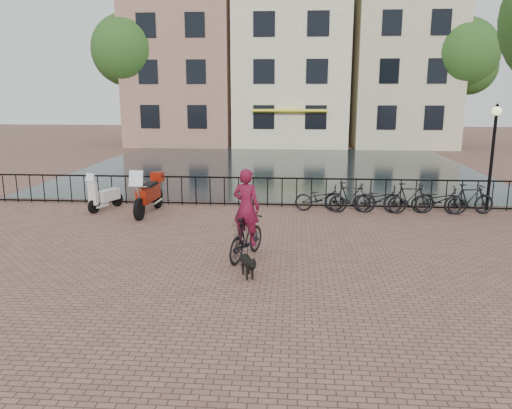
# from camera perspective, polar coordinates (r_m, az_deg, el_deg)

# --- Properties ---
(ground) EXTENTS (100.00, 100.00, 0.00)m
(ground) POSITION_cam_1_polar(r_m,az_deg,el_deg) (9.67, -1.44, -10.92)
(ground) COLOR brown
(ground) RESTS_ON ground
(canal_water) EXTENTS (20.00, 20.00, 0.00)m
(canal_water) POSITION_cam_1_polar(r_m,az_deg,el_deg) (26.41, 2.47, 4.31)
(canal_water) COLOR black
(canal_water) RESTS_ON ground
(railing) EXTENTS (20.00, 0.05, 1.02)m
(railing) POSITION_cam_1_polar(r_m,az_deg,el_deg) (17.17, 1.33, 1.42)
(railing) COLOR black
(railing) RESTS_ON ground
(canal_house_left) EXTENTS (7.50, 9.00, 12.80)m
(canal_house_left) POSITION_cam_1_polar(r_m,az_deg,el_deg) (39.79, -8.02, 16.28)
(canal_house_left) COLOR #8E6152
(canal_house_left) RESTS_ON ground
(canal_house_mid) EXTENTS (8.00, 9.50, 11.80)m
(canal_house_mid) POSITION_cam_1_polar(r_m,az_deg,el_deg) (38.86, 4.05, 15.72)
(canal_house_mid) COLOR #C3B793
(canal_house_mid) RESTS_ON ground
(canal_house_right) EXTENTS (7.00, 9.00, 13.30)m
(canal_house_right) POSITION_cam_1_polar(r_m,az_deg,el_deg) (39.63, 16.21, 16.29)
(canal_house_right) COLOR tan
(canal_house_right) RESTS_ON ground
(tree_far_left) EXTENTS (5.04, 5.04, 9.27)m
(tree_far_left) POSITION_cam_1_polar(r_m,az_deg,el_deg) (37.85, -14.47, 16.70)
(tree_far_left) COLOR black
(tree_far_left) RESTS_ON ground
(tree_far_right) EXTENTS (4.76, 4.76, 8.76)m
(tree_far_right) POSITION_cam_1_polar(r_m,az_deg,el_deg) (37.56, 22.54, 15.61)
(tree_far_right) COLOR black
(tree_far_right) RESTS_ON ground
(lamp_post) EXTENTS (0.30, 0.30, 3.45)m
(lamp_post) POSITION_cam_1_polar(r_m,az_deg,el_deg) (17.62, 25.52, 6.64)
(lamp_post) COLOR black
(lamp_post) RESTS_ON ground
(cyclist) EXTENTS (1.12, 1.91, 2.52)m
(cyclist) POSITION_cam_1_polar(r_m,az_deg,el_deg) (11.70, -1.11, -1.72)
(cyclist) COLOR black
(cyclist) RESTS_ON ground
(dog) EXTENTS (0.51, 0.83, 0.53)m
(dog) POSITION_cam_1_polar(r_m,az_deg,el_deg) (10.73, -0.96, -6.94)
(dog) COLOR black
(dog) RESTS_ON ground
(motorcycle) EXTENTS (0.68, 2.27, 1.60)m
(motorcycle) POSITION_cam_1_polar(r_m,az_deg,el_deg) (16.46, -12.21, 1.68)
(motorcycle) COLOR maroon
(motorcycle) RESTS_ON ground
(scooter) EXTENTS (0.90, 1.52, 1.36)m
(scooter) POSITION_cam_1_polar(r_m,az_deg,el_deg) (17.42, -16.87, 1.62)
(scooter) COLOR beige
(scooter) RESTS_ON ground
(parked_bike_0) EXTENTS (1.79, 0.85, 0.90)m
(parked_bike_0) POSITION_cam_1_polar(r_m,az_deg,el_deg) (16.59, 7.43, 0.72)
(parked_bike_0) COLOR black
(parked_bike_0) RESTS_ON ground
(parked_bike_1) EXTENTS (1.71, 0.65, 1.00)m
(parked_bike_1) POSITION_cam_1_polar(r_m,az_deg,el_deg) (16.66, 10.70, 0.82)
(parked_bike_1) COLOR black
(parked_bike_1) RESTS_ON ground
(parked_bike_2) EXTENTS (1.79, 0.86, 0.90)m
(parked_bike_2) POSITION_cam_1_polar(r_m,az_deg,el_deg) (16.79, 13.91, 0.60)
(parked_bike_2) COLOR black
(parked_bike_2) RESTS_ON ground
(parked_bike_3) EXTENTS (1.69, 0.58, 1.00)m
(parked_bike_3) POSITION_cam_1_polar(r_m,az_deg,el_deg) (16.97, 17.09, 0.69)
(parked_bike_3) COLOR black
(parked_bike_3) RESTS_ON ground
(parked_bike_4) EXTENTS (1.78, 0.82, 0.90)m
(parked_bike_4) POSITION_cam_1_polar(r_m,az_deg,el_deg) (17.21, 20.16, 0.47)
(parked_bike_4) COLOR black
(parked_bike_4) RESTS_ON ground
(parked_bike_5) EXTENTS (1.72, 0.74, 1.00)m
(parked_bike_5) POSITION_cam_1_polar(r_m,az_deg,el_deg) (17.48, 23.17, 0.56)
(parked_bike_5) COLOR black
(parked_bike_5) RESTS_ON ground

